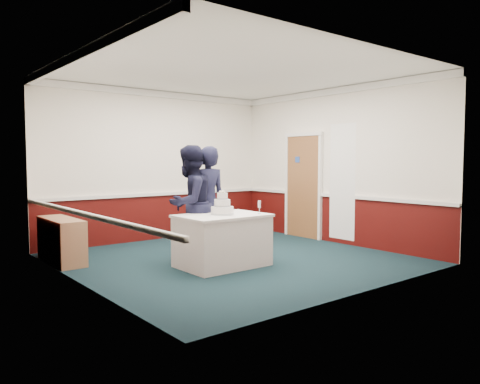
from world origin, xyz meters
TOP-DOWN VIEW (x-y plane):
  - ground at (0.00, 0.00)m, footprint 5.00×5.00m
  - room_shell at (0.08, 0.61)m, footprint 5.00×5.00m
  - sideboard at (-2.28, 1.49)m, footprint 0.41×1.20m
  - cake_table at (-0.45, -0.29)m, footprint 1.32×0.92m
  - wedding_cake at (-0.45, -0.29)m, footprint 0.35×0.35m
  - cake_knife at (-0.48, -0.49)m, footprint 0.10×0.21m
  - champagne_flute at (0.05, -0.57)m, footprint 0.05×0.05m
  - person_man at (-0.66, 0.29)m, footprint 1.09×0.98m
  - person_woman at (-0.29, 0.35)m, footprint 0.72×0.51m

SIDE VIEW (x-z plane):
  - ground at x=0.00m, z-range 0.00..0.00m
  - sideboard at x=-2.28m, z-range 0.00..0.70m
  - cake_table at x=-0.45m, z-range 0.01..0.80m
  - cake_knife at x=-0.48m, z-range 0.79..0.79m
  - wedding_cake at x=-0.45m, z-range 0.72..1.08m
  - person_woman at x=-0.29m, z-range 0.00..1.84m
  - person_man at x=-0.66m, z-range 0.00..1.85m
  - champagne_flute at x=0.05m, z-range 0.83..1.03m
  - room_shell at x=0.08m, z-range 0.47..3.47m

